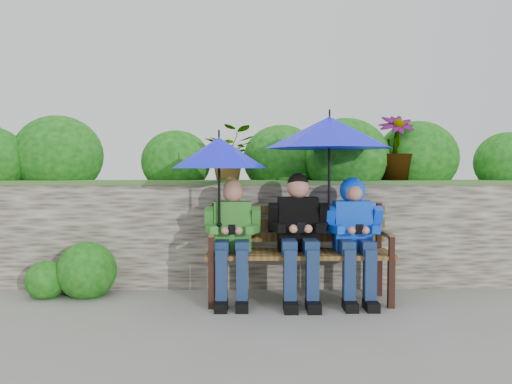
{
  "coord_description": "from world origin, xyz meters",
  "views": [
    {
      "loc": [
        -0.05,
        -4.12,
        1.17
      ],
      "look_at": [
        0.0,
        0.1,
        0.95
      ],
      "focal_mm": 35.0,
      "sensor_mm": 36.0,
      "label": 1
    }
  ],
  "objects_px": {
    "umbrella_left": "(219,153)",
    "boy_right": "(354,228)",
    "umbrella_right": "(329,133)",
    "park_bench": "(298,246)",
    "boy_middle": "(299,231)",
    "boy_left": "(233,234)"
  },
  "relations": [
    {
      "from": "umbrella_left",
      "to": "boy_right",
      "type": "bearing_deg",
      "value": 1.89
    },
    {
      "from": "boy_right",
      "to": "umbrella_right",
      "type": "xyz_separation_m",
      "value": [
        -0.21,
        0.05,
        0.83
      ]
    },
    {
      "from": "boy_middle",
      "to": "umbrella_right",
      "type": "height_order",
      "value": "umbrella_right"
    },
    {
      "from": "boy_right",
      "to": "park_bench",
      "type": "bearing_deg",
      "value": 173.12
    },
    {
      "from": "boy_middle",
      "to": "umbrella_left",
      "type": "bearing_deg",
      "value": -178.15
    },
    {
      "from": "park_bench",
      "to": "boy_middle",
      "type": "xyz_separation_m",
      "value": [
        -0.01,
        -0.07,
        0.13
      ]
    },
    {
      "from": "boy_middle",
      "to": "boy_right",
      "type": "bearing_deg",
      "value": 1.94
    },
    {
      "from": "park_bench",
      "to": "boy_right",
      "type": "height_order",
      "value": "boy_right"
    },
    {
      "from": "park_bench",
      "to": "boy_left",
      "type": "distance_m",
      "value": 0.59
    },
    {
      "from": "park_bench",
      "to": "boy_middle",
      "type": "bearing_deg",
      "value": -94.29
    },
    {
      "from": "boy_left",
      "to": "umbrella_left",
      "type": "xyz_separation_m",
      "value": [
        -0.11,
        -0.03,
        0.69
      ]
    },
    {
      "from": "boy_left",
      "to": "boy_right",
      "type": "xyz_separation_m",
      "value": [
        1.05,
        0.01,
        0.04
      ]
    },
    {
      "from": "boy_middle",
      "to": "umbrella_left",
      "type": "xyz_separation_m",
      "value": [
        -0.68,
        -0.02,
        0.67
      ]
    },
    {
      "from": "park_bench",
      "to": "umbrella_left",
      "type": "height_order",
      "value": "umbrella_left"
    },
    {
      "from": "umbrella_left",
      "to": "umbrella_right",
      "type": "xyz_separation_m",
      "value": [
        0.95,
        0.09,
        0.18
      ]
    },
    {
      "from": "boy_left",
      "to": "boy_right",
      "type": "height_order",
      "value": "boy_right"
    },
    {
      "from": "park_bench",
      "to": "boy_left",
      "type": "xyz_separation_m",
      "value": [
        -0.57,
        -0.07,
        0.11
      ]
    },
    {
      "from": "park_bench",
      "to": "boy_right",
      "type": "relative_size",
      "value": 1.48
    },
    {
      "from": "boy_left",
      "to": "boy_middle",
      "type": "height_order",
      "value": "boy_middle"
    },
    {
      "from": "park_bench",
      "to": "boy_middle",
      "type": "height_order",
      "value": "boy_middle"
    },
    {
      "from": "umbrella_left",
      "to": "umbrella_right",
      "type": "distance_m",
      "value": 0.97
    },
    {
      "from": "boy_middle",
      "to": "boy_left",
      "type": "bearing_deg",
      "value": 179.49
    }
  ]
}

